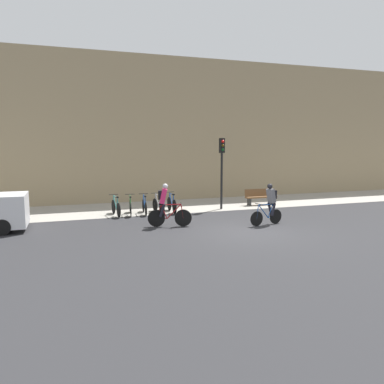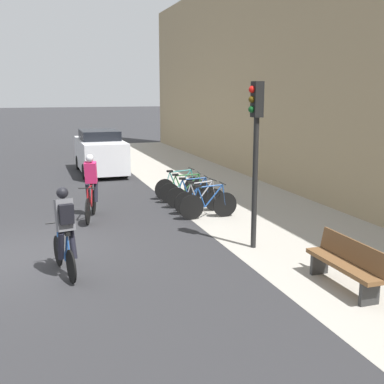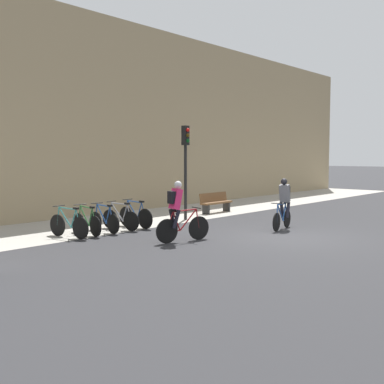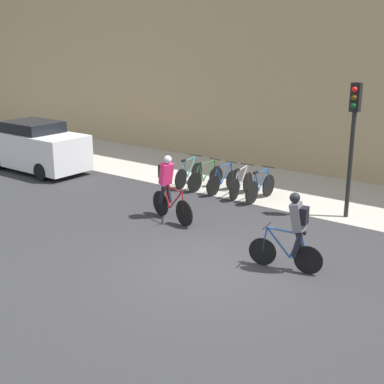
{
  "view_description": "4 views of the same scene",
  "coord_description": "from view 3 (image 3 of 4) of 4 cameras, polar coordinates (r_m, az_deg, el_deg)",
  "views": [
    {
      "loc": [
        -6.61,
        -12.84,
        3.43
      ],
      "look_at": [
        -1.57,
        2.27,
        1.36
      ],
      "focal_mm": 35.0,
      "sensor_mm": 36.0,
      "label": 1
    },
    {
      "loc": [
        10.5,
        0.44,
        3.5
      ],
      "look_at": [
        -0.18,
        4.02,
        1.13
      ],
      "focal_mm": 45.0,
      "sensor_mm": 36.0,
      "label": 2
    },
    {
      "loc": [
        -13.07,
        -7.55,
        2.53
      ],
      "look_at": [
        0.05,
        3.92,
        1.21
      ],
      "focal_mm": 45.0,
      "sensor_mm": 36.0,
      "label": 3
    },
    {
      "loc": [
        6.16,
        -8.81,
        4.86
      ],
      "look_at": [
        -2.11,
        2.05,
        0.88
      ],
      "focal_mm": 50.0,
      "sensor_mm": 36.0,
      "label": 4
    }
  ],
  "objects": [
    {
      "name": "parked_bike_0",
      "position": [
        15.36,
        -14.39,
        -3.77
      ],
      "size": [
        0.46,
        1.73,
        0.98
      ],
      "color": "black",
      "rests_on": "ground"
    },
    {
      "name": "traffic_light_pole",
      "position": [
        18.91,
        -0.76,
        4.42
      ],
      "size": [
        0.26,
        0.3,
        3.7
      ],
      "color": "black",
      "rests_on": "ground"
    },
    {
      "name": "building_facade",
      "position": [
        21.39,
        -11.14,
        8.89
      ],
      "size": [
        44.0,
        0.6,
        8.53
      ],
      "primitive_type": "cube",
      "color": "#9E8966",
      "rests_on": "ground"
    },
    {
      "name": "parked_bike_4",
      "position": [
        17.06,
        -6.7,
        -2.84
      ],
      "size": [
        0.46,
        1.7,
        0.99
      ],
      "color": "black",
      "rests_on": "ground"
    },
    {
      "name": "parked_bike_2",
      "position": [
        16.17,
        -10.34,
        -3.35
      ],
      "size": [
        0.46,
        1.64,
        0.96
      ],
      "color": "black",
      "rests_on": "ground"
    },
    {
      "name": "ground",
      "position": [
        15.3,
        11.04,
        -5.28
      ],
      "size": [
        200.0,
        200.0,
        0.0
      ],
      "primitive_type": "plane",
      "color": "#2B2B2D"
    },
    {
      "name": "cyclist_pink",
      "position": [
        14.04,
        -1.67,
        -2.16
      ],
      "size": [
        1.77,
        0.62,
        1.8
      ],
      "color": "black",
      "rests_on": "ground"
    },
    {
      "name": "bench",
      "position": [
        21.38,
        2.81,
        -1.2
      ],
      "size": [
        1.84,
        0.44,
        0.89
      ],
      "color": "brown",
      "rests_on": "ground"
    },
    {
      "name": "kerb_strip",
      "position": [
        19.53,
        -6.37,
        -3.13
      ],
      "size": [
        44.0,
        4.5,
        0.01
      ],
      "primitive_type": "cube",
      "color": "#A39E93",
      "rests_on": "ground"
    },
    {
      "name": "parked_bike_1",
      "position": [
        15.75,
        -12.32,
        -3.57
      ],
      "size": [
        0.46,
        1.68,
        0.96
      ],
      "color": "black",
      "rests_on": "ground"
    },
    {
      "name": "parked_bike_3",
      "position": [
        16.61,
        -8.47,
        -3.1
      ],
      "size": [
        0.46,
        1.64,
        0.97
      ],
      "color": "black",
      "rests_on": "ground"
    },
    {
      "name": "cyclist_grey",
      "position": [
        16.9,
        10.85,
        -1.13
      ],
      "size": [
        1.63,
        0.54,
        1.75
      ],
      "color": "black",
      "rests_on": "ground"
    }
  ]
}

